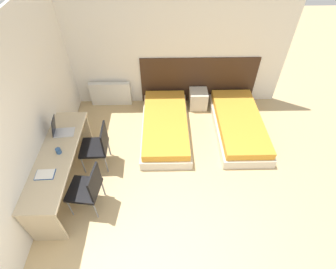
% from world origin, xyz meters
% --- Properties ---
extents(wall_back, '(5.08, 0.05, 2.70)m').
position_xyz_m(wall_back, '(0.00, 3.82, 1.35)').
color(wall_back, white).
rests_on(wall_back, ground_plane).
extents(wall_left, '(0.05, 4.80, 2.70)m').
position_xyz_m(wall_left, '(-2.06, 1.90, 1.35)').
color(wall_left, white).
rests_on(wall_left, ground_plane).
extents(headboard_panel, '(2.58, 0.03, 1.12)m').
position_xyz_m(headboard_panel, '(0.72, 3.79, 0.56)').
color(headboard_panel, '#382316').
rests_on(headboard_panel, ground_plane).
extents(bed_near_window, '(0.96, 2.04, 0.34)m').
position_xyz_m(bed_near_window, '(-0.04, 2.73, 0.17)').
color(bed_near_window, beige).
rests_on(bed_near_window, ground_plane).
extents(bed_near_door, '(0.96, 2.04, 0.34)m').
position_xyz_m(bed_near_door, '(1.48, 2.73, 0.17)').
color(bed_near_door, beige).
rests_on(bed_near_door, ground_plane).
extents(nightstand, '(0.39, 0.39, 0.42)m').
position_xyz_m(nightstand, '(0.72, 3.56, 0.21)').
color(nightstand, beige).
rests_on(nightstand, ground_plane).
extents(radiator, '(0.92, 0.12, 0.56)m').
position_xyz_m(radiator, '(-1.28, 3.70, 0.28)').
color(radiator, silver).
rests_on(radiator, ground_plane).
extents(desk, '(0.56, 2.04, 0.76)m').
position_xyz_m(desk, '(-1.76, 1.47, 0.60)').
color(desk, '#C6B28E').
rests_on(desk, ground_plane).
extents(chair_near_laptop, '(0.48, 0.48, 0.89)m').
position_xyz_m(chair_near_laptop, '(-1.24, 1.90, 0.50)').
color(chair_near_laptop, black).
rests_on(chair_near_laptop, ground_plane).
extents(chair_near_notebook, '(0.52, 0.52, 0.89)m').
position_xyz_m(chair_near_notebook, '(-1.24, 1.03, 0.50)').
color(chair_near_notebook, black).
rests_on(chair_near_notebook, ground_plane).
extents(laptop, '(0.35, 0.25, 0.34)m').
position_xyz_m(laptop, '(-1.79, 1.95, 0.83)').
color(laptop, silver).
rests_on(laptop, desk).
extents(open_notebook, '(0.28, 0.20, 0.02)m').
position_xyz_m(open_notebook, '(-1.81, 1.09, 0.77)').
color(open_notebook, '#1E4793').
rests_on(open_notebook, desk).
extents(mug, '(0.08, 0.08, 0.09)m').
position_xyz_m(mug, '(-1.72, 1.51, 0.81)').
color(mug, '#2D5184').
rests_on(mug, desk).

